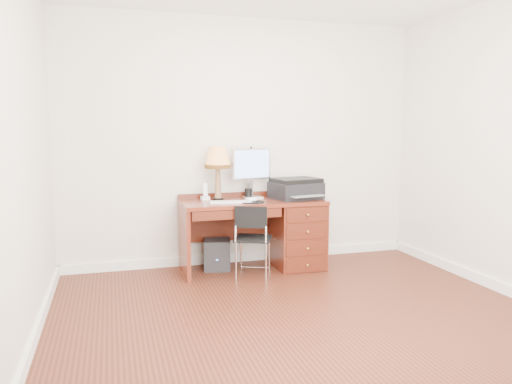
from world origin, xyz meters
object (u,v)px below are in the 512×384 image
object	(u,v)px
leg_lamp	(218,161)
equipment_box	(217,254)
desk	(281,230)
phone	(205,195)
chair	(255,234)
printer	(296,189)
monitor	(252,167)

from	to	relation	value
leg_lamp	equipment_box	size ratio (longest dim) A/B	1.76
desk	phone	size ratio (longest dim) A/B	8.46
chair	printer	bearing A→B (deg)	52.50
chair	equipment_box	xyz separation A→B (m)	(-0.30, 0.42, -0.29)
chair	equipment_box	distance (m)	0.59
leg_lamp	chair	world-z (taller)	leg_lamp
leg_lamp	printer	bearing A→B (deg)	-10.42
chair	equipment_box	size ratio (longest dim) A/B	2.32
chair	leg_lamp	bearing A→B (deg)	144.70
desk	monitor	size ratio (longest dim) A/B	2.79
phone	equipment_box	world-z (taller)	phone
monitor	chair	distance (m)	0.83
desk	leg_lamp	xyz separation A→B (m)	(-0.66, 0.13, 0.75)
monitor	chair	bearing A→B (deg)	-117.32
printer	equipment_box	bearing A→B (deg)	160.22
monitor	printer	distance (m)	0.54
desk	leg_lamp	bearing A→B (deg)	169.07
printer	equipment_box	xyz separation A→B (m)	(-0.85, 0.12, -0.70)
printer	phone	distance (m)	0.98
monitor	leg_lamp	size ratio (longest dim) A/B	0.95
printer	leg_lamp	xyz separation A→B (m)	(-0.83, 0.15, 0.31)
leg_lamp	chair	bearing A→B (deg)	-58.95
printer	equipment_box	world-z (taller)	printer
desk	monitor	bearing A→B (deg)	143.99
printer	equipment_box	distance (m)	1.11
phone	monitor	bearing A→B (deg)	-1.30
printer	leg_lamp	size ratio (longest dim) A/B	1.00
monitor	printer	size ratio (longest dim) A/B	0.95
monitor	phone	xyz separation A→B (m)	(-0.53, -0.04, -0.29)
leg_lamp	phone	xyz separation A→B (m)	(-0.13, 0.03, -0.36)
desk	equipment_box	world-z (taller)	desk
phone	chair	world-z (taller)	phone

